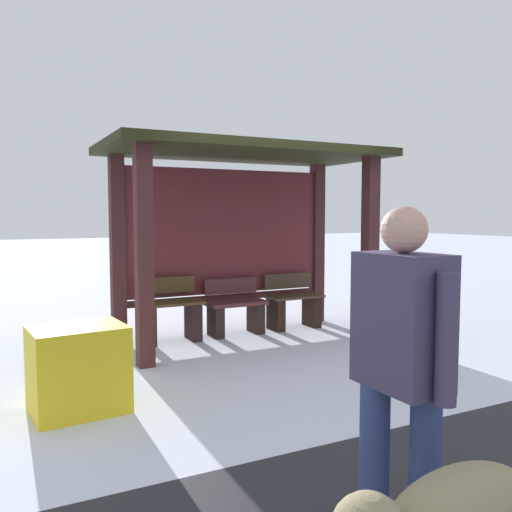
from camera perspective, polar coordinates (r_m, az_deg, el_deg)
name	(u,v)px	position (r m, az deg, el deg)	size (l,w,h in m)	color
ground_plane	(246,339)	(6.69, -1.06, -8.89)	(60.00, 60.00, 0.00)	white
bus_shelter	(239,198)	(6.68, -1.78, 6.16)	(3.38, 1.72, 2.35)	#442223
bench_left_inside	(170,315)	(6.59, -9.11, -6.23)	(0.77, 0.39, 0.78)	#4E3920
bench_center_inside	(235,311)	(6.91, -2.21, -5.88)	(0.77, 0.36, 0.72)	#572B2C
bench_right_inside	(293,306)	(7.31, 4.00, -5.30)	(0.77, 0.38, 0.73)	#453324
person_walking	(401,354)	(2.52, 15.25, -10.10)	(0.28, 0.60, 1.58)	#413A58
grit_bin	(78,369)	(4.49, -18.45, -11.35)	(0.70, 0.56, 0.68)	yellow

